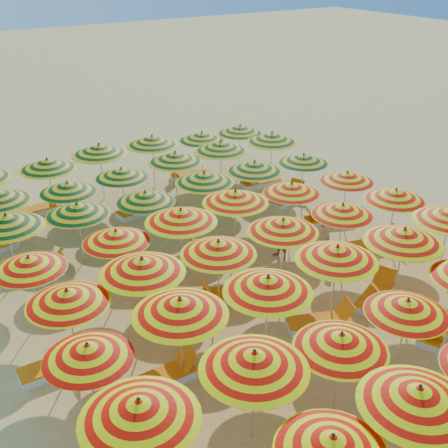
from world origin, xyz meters
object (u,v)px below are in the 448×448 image
Objects in this scene: umbrella_35 at (304,159)px; lounger_3 at (437,330)px; umbrella_7 at (254,361)px; umbrella_8 at (341,341)px; umbrella_1 at (332,444)px; umbrella_31 at (77,209)px; umbrella_25 at (116,236)px; beachgoer_b at (281,240)px; umbrella_37 at (68,187)px; lounger_16 at (140,210)px; umbrella_2 at (419,396)px; umbrella_6 at (139,410)px; umbrella_40 at (221,146)px; lounger_6 at (375,295)px; umbrella_34 at (254,167)px; lounger_4 at (162,379)px; umbrella_12 at (88,352)px; umbrella_15 at (337,253)px; lounger_7 at (58,366)px; umbrella_47 at (240,129)px; umbrella_46 at (202,136)px; umbrella_27 at (235,197)px; umbrella_23 at (395,195)px; umbrella_33 at (204,178)px; lounger_10 at (138,278)px; umbrella_41 at (272,138)px; umbrella_45 at (152,141)px; lounger_18 at (5,220)px; umbrella_39 at (175,157)px; umbrella_28 at (292,188)px; umbrella_16 at (404,236)px; umbrella_44 at (99,149)px; lounger_8 at (229,294)px; umbrella_21 at (283,225)px; lounger_13 at (37,271)px; umbrella_43 at (48,164)px; beachgoer_a at (325,232)px; umbrella_24 at (29,263)px; lounger_12 at (327,220)px; lounger_14 at (287,198)px; lounger_9 at (375,244)px; umbrella_32 at (145,197)px; lounger_20 at (189,175)px; umbrella_22 at (343,210)px; umbrella_9 at (407,307)px; umbrella_38 at (121,173)px; umbrella_30 at (6,221)px; lounger_5 at (320,322)px; lounger_19 at (39,210)px; umbrella_19 at (142,266)px; lounger_17 at (260,183)px; umbrella_14 at (268,284)px; umbrella_18 at (67,297)px.

lounger_3 is (-2.55, -8.50, -1.59)m from umbrella_35.
umbrella_7 is 1.26× the size of umbrella_8.
umbrella_1 is 1.22× the size of umbrella_31.
beachgoer_b is (5.07, -1.07, -1.11)m from umbrella_25.
umbrella_37 is 1.28× the size of lounger_16.
umbrella_2 is 1.42× the size of lounger_16.
umbrella_31 is at bearing 77.09° from umbrella_6.
umbrella_40 is 1.27× the size of lounger_6.
umbrella_34 is 4.59m from lounger_16.
umbrella_1 is 1.46× the size of lounger_4.
umbrella_15 is (6.65, -0.07, 0.26)m from umbrella_12.
umbrella_47 is at bearing 38.56° from lounger_7.
umbrella_46 is (6.57, 15.17, -0.00)m from umbrella_1.
umbrella_46 is 1.45× the size of lounger_4.
umbrella_27 reaches higher than umbrella_25.
umbrella_23 is 6.36m from umbrella_33.
umbrella_6 is 1.25× the size of lounger_10.
umbrella_23 is (6.73, 6.53, -0.14)m from umbrella_2.
umbrella_45 is at bearing 151.73° from umbrella_41.
lounger_16 is 4.87m from lounger_18.
umbrella_31 is at bearing -150.81° from lounger_16.
umbrella_39 is 1.51× the size of lounger_7.
umbrella_8 reaches higher than umbrella_28.
umbrella_44 is at bearing 110.68° from umbrella_16.
lounger_8 and lounger_16 have the same top height.
umbrella_40 is (2.15, 6.67, 0.07)m from umbrella_21.
umbrella_44 reaches higher than lounger_13.
umbrella_43 reaches higher than beachgoer_a.
umbrella_24 is 6.55m from umbrella_27.
umbrella_15 is 1.16× the size of umbrella_47.
lounger_6 is 1.00× the size of lounger_13.
umbrella_21 is at bearing -167.46° from lounger_8.
umbrella_8 is 9.35m from lounger_12.
lounger_8 and lounger_14 have the same top height.
umbrella_32 is at bearing 157.90° from lounger_9.
umbrella_37 is 6.64m from lounger_20.
umbrella_9 is at bearing -117.52° from umbrella_22.
umbrella_30 is at bearing -153.23° from umbrella_38.
lounger_19 is at bearing 132.02° from lounger_5.
lounger_12 is (7.46, -0.11, 0.00)m from lounger_10.
umbrella_33 is at bearing 107.83° from umbrella_16.
umbrella_46 reaches higher than umbrella_24.
umbrella_19 reaches higher than umbrella_9.
umbrella_44 is at bearing 123.77° from lounger_14.
umbrella_35 is 1.39× the size of lounger_4.
umbrella_28 reaches higher than lounger_7.
umbrella_15 is 2.14m from umbrella_21.
lounger_17 is (10.40, 10.73, -1.85)m from umbrella_6.
umbrella_14 and umbrella_40 have the same top height.
lounger_6 is (8.03, -2.11, -1.68)m from umbrella_18.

